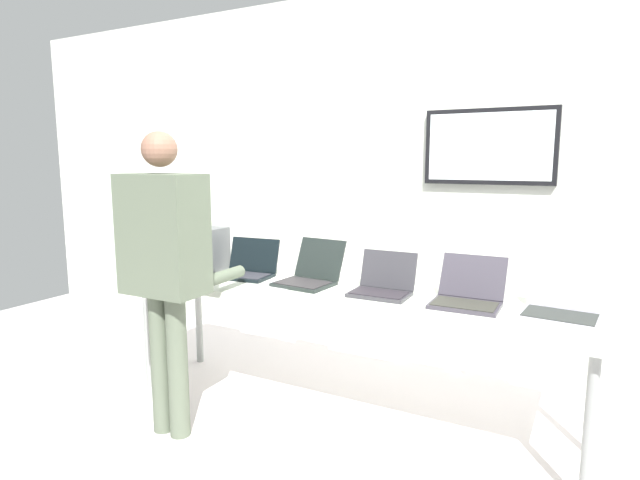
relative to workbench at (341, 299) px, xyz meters
name	(u,v)px	position (x,y,z in m)	size (l,w,h in m)	color
ground	(341,418)	(0.00, 0.00, -0.73)	(8.00, 8.00, 0.04)	silver
back_wall	(410,177)	(0.01, 1.13, 0.68)	(8.00, 0.11, 2.77)	silver
workbench	(341,299)	(0.00, 0.00, 0.00)	(2.82, 0.70, 0.77)	silver
equipment_box	(191,249)	(-1.15, 0.02, 0.20)	(0.42, 0.34, 0.29)	#5D5F61
laptop_station_0	(247,268)	(-0.71, 0.06, 0.11)	(0.38, 0.32, 0.23)	black
laptop_station_1	(310,274)	(-0.25, 0.07, 0.11)	(0.35, 0.39, 0.26)	#202725
laptop_station_2	(383,285)	(0.24, 0.04, 0.11)	(0.33, 0.30, 0.23)	#36343A
laptop_station_3	(468,294)	(0.71, 0.06, 0.11)	(0.35, 0.37, 0.24)	#3A363F
laptop_station_4	(563,303)	(1.16, 0.07, 0.11)	(0.37, 0.37, 0.27)	#B1AEBC
person	(165,256)	(-0.75, -0.62, 0.29)	(0.44, 0.59, 1.66)	#5C6753
paper_sheet	(266,289)	(-0.41, -0.17, 0.05)	(0.28, 0.34, 0.00)	white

